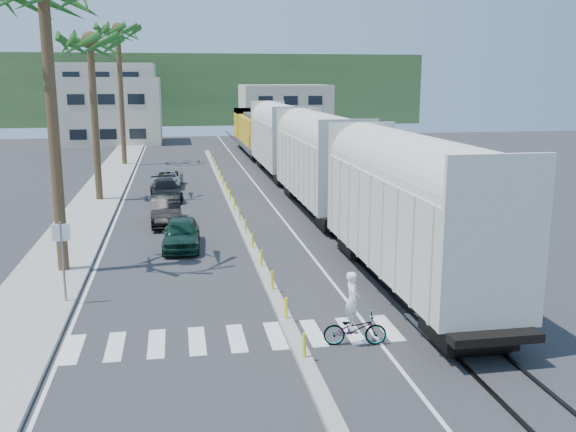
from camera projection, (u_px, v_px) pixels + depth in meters
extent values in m
plane|color=#28282B|center=(281.00, 312.00, 21.75)|extent=(140.00, 140.00, 0.00)
cube|color=gray|center=(102.00, 192.00, 44.38)|extent=(3.00, 90.00, 0.15)
cube|color=black|center=(277.00, 181.00, 49.44)|extent=(0.12, 100.00, 0.06)
cube|color=black|center=(295.00, 181.00, 49.69)|extent=(0.12, 100.00, 0.06)
cube|color=gray|center=(230.00, 202.00, 41.00)|extent=(0.45, 60.00, 0.15)
cylinder|color=yellow|center=(304.00, 345.00, 17.80)|extent=(0.10, 0.10, 0.70)
cylinder|color=yellow|center=(286.00, 308.00, 20.69)|extent=(0.10, 0.10, 0.70)
cylinder|color=yellow|center=(272.00, 280.00, 23.58)|extent=(0.10, 0.10, 0.70)
cylinder|color=yellow|center=(261.00, 258.00, 26.47)|extent=(0.10, 0.10, 0.70)
cylinder|color=yellow|center=(253.00, 241.00, 29.36)|extent=(0.10, 0.10, 0.70)
cylinder|color=yellow|center=(246.00, 226.00, 32.25)|extent=(0.10, 0.10, 0.70)
cylinder|color=yellow|center=(240.00, 214.00, 35.14)|extent=(0.10, 0.10, 0.70)
cylinder|color=yellow|center=(235.00, 204.00, 38.03)|extent=(0.10, 0.10, 0.70)
cylinder|color=yellow|center=(230.00, 195.00, 40.92)|extent=(0.10, 0.10, 0.70)
cylinder|color=yellow|center=(226.00, 187.00, 43.81)|extent=(0.10, 0.10, 0.70)
cylinder|color=yellow|center=(223.00, 181.00, 46.70)|extent=(0.10, 0.10, 0.70)
cylinder|color=yellow|center=(220.00, 175.00, 49.59)|extent=(0.10, 0.10, 0.70)
cylinder|color=yellow|center=(218.00, 170.00, 52.48)|extent=(0.10, 0.10, 0.70)
cylinder|color=yellow|center=(215.00, 165.00, 55.37)|extent=(0.10, 0.10, 0.70)
cylinder|color=yellow|center=(213.00, 161.00, 58.26)|extent=(0.10, 0.10, 0.70)
cylinder|color=yellow|center=(211.00, 157.00, 61.15)|extent=(0.10, 0.10, 0.70)
cube|color=silver|center=(291.00, 334.00, 19.83)|extent=(14.00, 2.20, 0.01)
cube|color=silver|center=(127.00, 193.00, 44.69)|extent=(0.12, 90.00, 0.01)
cube|color=silver|center=(259.00, 189.00, 46.26)|extent=(0.12, 90.00, 0.01)
cube|color=beige|center=(410.00, 220.00, 23.39)|extent=(3.00, 12.88, 3.40)
cylinder|color=beige|center=(411.00, 174.00, 23.03)|extent=(2.90, 12.58, 2.90)
cube|color=black|center=(407.00, 278.00, 23.85)|extent=(2.60, 12.88, 1.00)
cube|color=beige|center=(319.00, 166.00, 37.84)|extent=(3.00, 12.88, 3.40)
cylinder|color=beige|center=(320.00, 138.00, 37.48)|extent=(2.90, 12.58, 2.90)
cube|color=black|center=(319.00, 203.00, 38.30)|extent=(2.60, 12.88, 1.00)
cube|color=beige|center=(279.00, 142.00, 52.29)|extent=(3.00, 12.88, 3.40)
cylinder|color=beige|center=(279.00, 121.00, 51.93)|extent=(2.90, 12.58, 2.90)
cube|color=black|center=(279.00, 169.00, 52.75)|extent=(2.60, 12.88, 1.00)
cube|color=#4C4C4F|center=(255.00, 144.00, 68.04)|extent=(3.00, 17.00, 0.50)
cube|color=gold|center=(256.00, 130.00, 66.76)|extent=(2.70, 12.24, 2.60)
cube|color=gold|center=(249.00, 123.00, 73.23)|extent=(3.00, 3.74, 3.20)
cube|color=black|center=(255.00, 149.00, 68.17)|extent=(2.60, 13.60, 0.90)
cylinder|color=brown|center=(54.00, 138.00, 25.04)|extent=(0.44, 0.44, 11.00)
cylinder|color=brown|center=(95.00, 124.00, 40.50)|extent=(0.44, 0.44, 10.00)
sphere|color=#1E561B|center=(90.00, 39.00, 39.43)|extent=(3.20, 3.20, 3.20)
cylinder|color=brown|center=(121.00, 99.00, 57.68)|extent=(0.44, 0.44, 12.00)
sphere|color=#1E561B|center=(117.00, 28.00, 56.40)|extent=(3.20, 3.20, 3.20)
cylinder|color=slate|center=(63.00, 264.00, 22.13)|extent=(0.08, 0.08, 3.00)
cube|color=silver|center=(61.00, 233.00, 21.91)|extent=(0.60, 0.04, 0.60)
cube|color=#C3B29B|center=(111.00, 110.00, 78.79)|extent=(12.00, 10.00, 8.00)
cube|color=#C3B29B|center=(107.00, 99.00, 93.65)|extent=(14.00, 12.00, 10.00)
cube|color=#C3B29B|center=(284.00, 110.00, 90.48)|extent=(12.00, 10.00, 7.00)
cube|color=#385628|center=(192.00, 89.00, 116.83)|extent=(80.00, 20.00, 12.00)
imported|color=black|center=(181.00, 233.00, 29.84)|extent=(2.03, 4.34, 1.43)
imported|color=black|center=(166.00, 211.00, 34.83)|extent=(1.91, 4.66, 1.50)
imported|color=black|center=(166.00, 190.00, 41.88)|extent=(2.75, 4.95, 1.33)
imported|color=#9B9DA0|center=(168.00, 179.00, 46.85)|extent=(2.70, 4.69, 1.22)
imported|color=#9EA0A5|center=(355.00, 329.00, 18.98)|extent=(1.19, 2.06, 0.98)
imported|color=white|center=(352.00, 300.00, 18.77)|extent=(0.74, 0.59, 1.71)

